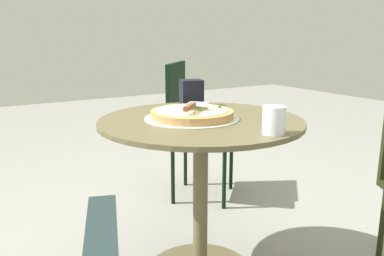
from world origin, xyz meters
TOP-DOWN VIEW (x-y plane):
  - patio_table at (0.00, 0.00)m, footprint 0.81×0.81m
  - pizza_on_tray at (0.03, -0.02)m, footprint 0.38×0.38m
  - pizza_server at (0.04, 0.01)m, footprint 0.19×0.18m
  - drinking_cup at (-0.08, 0.33)m, footprint 0.08×0.08m
  - napkin_dispenser at (-0.11, -0.26)m, footprint 0.12×0.11m
  - patio_chair_near at (-0.43, -0.78)m, footprint 0.53×0.53m

SIDE VIEW (x-z plane):
  - patio_chair_near at x=-0.43m, z-range 0.07..0.92m
  - patio_table at x=0.00m, z-range 0.15..0.84m
  - pizza_on_tray at x=0.03m, z-range 0.69..0.74m
  - drinking_cup at x=-0.08m, z-range 0.70..0.79m
  - pizza_server at x=0.04m, z-range 0.75..0.77m
  - napkin_dispenser at x=-0.11m, z-range 0.70..0.82m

